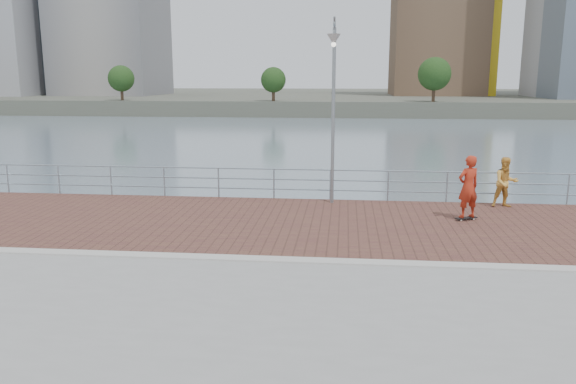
# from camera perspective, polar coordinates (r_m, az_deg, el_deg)

# --- Properties ---
(water) EXTENTS (400.00, 400.00, 0.00)m
(water) POSITION_cam_1_polar(r_m,az_deg,el_deg) (14.47, -0.83, -14.54)
(water) COLOR slate
(water) RESTS_ON ground
(brick_lane) EXTENTS (40.00, 6.80, 0.02)m
(brick_lane) POSITION_cam_1_polar(r_m,az_deg,el_deg) (17.14, 0.54, -3.15)
(brick_lane) COLOR brown
(brick_lane) RESTS_ON seawall
(curb) EXTENTS (40.00, 0.40, 0.06)m
(curb) POSITION_cam_1_polar(r_m,az_deg,el_deg) (13.70, -0.86, -6.90)
(curb) COLOR #B7B5AD
(curb) RESTS_ON seawall
(far_shore) EXTENTS (320.00, 95.00, 2.50)m
(far_shore) POSITION_cam_1_polar(r_m,az_deg,el_deg) (135.50, 5.25, 9.46)
(far_shore) COLOR #4C5142
(far_shore) RESTS_ON ground
(guardrail) EXTENTS (39.06, 0.06, 1.13)m
(guardrail) POSITION_cam_1_polar(r_m,az_deg,el_deg) (20.29, 1.43, 1.16)
(guardrail) COLOR #8C9EA8
(guardrail) RESTS_ON brick_lane
(street_lamp) EXTENTS (0.44, 1.28, 6.02)m
(street_lamp) POSITION_cam_1_polar(r_m,az_deg,el_deg) (18.96, 4.64, 11.28)
(street_lamp) COLOR gray
(street_lamp) RESTS_ON brick_lane
(skateboard) EXTENTS (0.72, 0.46, 0.08)m
(skateboard) POSITION_cam_1_polar(r_m,az_deg,el_deg) (18.27, 17.65, -2.53)
(skateboard) COLOR black
(skateboard) RESTS_ON brick_lane
(skateboarder) EXTENTS (0.83, 0.71, 1.94)m
(skateboarder) POSITION_cam_1_polar(r_m,az_deg,el_deg) (18.07, 17.84, 0.52)
(skateboarder) COLOR #B22C17
(skateboarder) RESTS_ON skateboard
(bystander) EXTENTS (0.89, 0.73, 1.71)m
(bystander) POSITION_cam_1_polar(r_m,az_deg,el_deg) (20.35, 21.24, 0.92)
(bystander) COLOR gold
(bystander) RESTS_ON brick_lane
(shoreline_trees) EXTENTS (144.34, 5.09, 6.78)m
(shoreline_trees) POSITION_cam_1_polar(r_m,az_deg,el_deg) (89.90, 5.74, 11.52)
(shoreline_trees) COLOR #473323
(shoreline_trees) RESTS_ON far_shore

